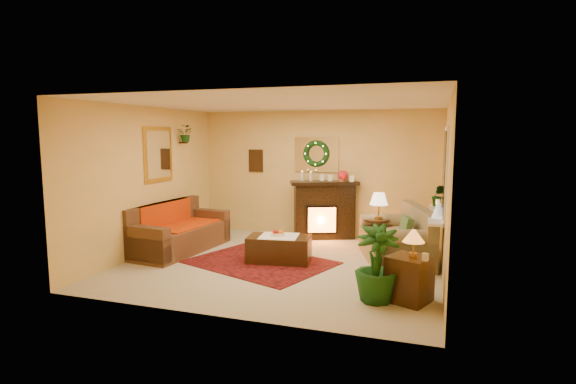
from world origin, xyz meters
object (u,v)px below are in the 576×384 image
(sofa, at_px, (180,227))
(side_table_round, at_px, (376,234))
(end_table_square, at_px, (409,281))
(fireplace, at_px, (324,212))
(loveseat, at_px, (395,236))
(coffee_table, at_px, (279,250))

(sofa, distance_m, side_table_round, 3.56)
(sofa, distance_m, end_table_square, 4.32)
(fireplace, xyz_separation_m, loveseat, (1.52, -1.26, -0.13))
(side_table_round, relative_size, end_table_square, 1.03)
(sofa, distance_m, coffee_table, 1.98)
(sofa, bearing_deg, loveseat, 13.57)
(coffee_table, bearing_deg, fireplace, 72.76)
(coffee_table, bearing_deg, sofa, 167.93)
(coffee_table, bearing_deg, end_table_square, -36.75)
(sofa, xyz_separation_m, loveseat, (3.79, 0.53, -0.01))
(side_table_round, bearing_deg, fireplace, 146.30)
(side_table_round, height_order, end_table_square, side_table_round)
(side_table_round, bearing_deg, loveseat, -52.93)
(sofa, relative_size, coffee_table, 1.98)
(fireplace, relative_size, coffee_table, 1.17)
(side_table_round, relative_size, coffee_table, 0.59)
(fireplace, xyz_separation_m, coffee_table, (-0.30, -1.93, -0.34))
(sofa, xyz_separation_m, end_table_square, (4.12, -1.29, -0.16))
(loveseat, relative_size, end_table_square, 2.73)
(fireplace, bearing_deg, coffee_table, -121.40)
(loveseat, height_order, side_table_round, loveseat)
(loveseat, bearing_deg, end_table_square, -98.30)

